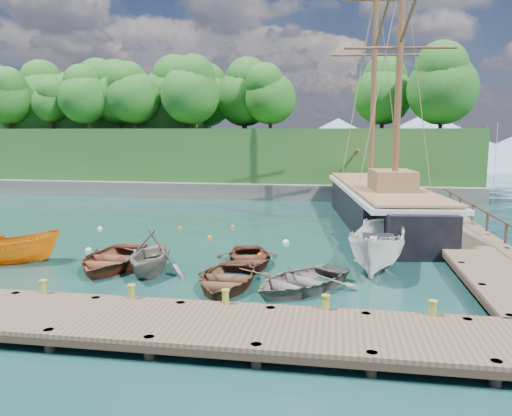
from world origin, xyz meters
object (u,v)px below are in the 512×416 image
(rowboat_4, at_px, (249,264))
(rowboat_1, at_px, (150,274))
(schooner, at_px, (380,207))
(cabin_boat_white, at_px, (378,270))
(rowboat_0, at_px, (113,267))
(rowboat_2, at_px, (226,287))
(rowboat_3, at_px, (300,290))
(motorboat_orange, at_px, (13,264))

(rowboat_4, bearing_deg, rowboat_1, -164.40)
(schooner, bearing_deg, cabin_boat_white, -101.77)
(rowboat_0, height_order, rowboat_2, rowboat_0)
(rowboat_1, distance_m, rowboat_4, 4.29)
(rowboat_3, xyz_separation_m, rowboat_4, (-2.47, 3.21, 0.00))
(rowboat_0, relative_size, schooner, 0.19)
(rowboat_1, bearing_deg, rowboat_4, 26.08)
(rowboat_2, relative_size, cabin_boat_white, 0.78)
(cabin_boat_white, xyz_separation_m, schooner, (0.95, 11.38, 1.03))
(rowboat_0, relative_size, rowboat_4, 1.23)
(rowboat_4, xyz_separation_m, cabin_boat_white, (5.50, -0.10, 0.00))
(rowboat_0, relative_size, motorboat_orange, 1.21)
(motorboat_orange, bearing_deg, rowboat_4, -104.66)
(rowboat_2, height_order, schooner, schooner)
(motorboat_orange, height_order, schooner, schooner)
(rowboat_3, relative_size, rowboat_4, 1.12)
(motorboat_orange, relative_size, cabin_boat_white, 0.73)
(motorboat_orange, bearing_deg, rowboat_1, -118.02)
(motorboat_orange, bearing_deg, rowboat_0, -111.25)
(motorboat_orange, bearing_deg, schooner, -75.96)
(rowboat_4, bearing_deg, rowboat_0, 180.00)
(rowboat_2, bearing_deg, rowboat_4, 86.37)
(rowboat_2, height_order, rowboat_3, rowboat_3)
(rowboat_3, distance_m, rowboat_4, 4.05)
(motorboat_orange, bearing_deg, rowboat_3, -120.73)
(rowboat_1, distance_m, cabin_boat_white, 9.44)
(rowboat_3, relative_size, schooner, 0.17)
(rowboat_2, relative_size, motorboat_orange, 1.07)
(rowboat_0, xyz_separation_m, rowboat_1, (1.97, -0.70, 0.00))
(rowboat_0, bearing_deg, rowboat_1, -21.25)
(rowboat_2, distance_m, motorboat_orange, 10.15)
(rowboat_2, bearing_deg, schooner, 66.29)
(cabin_boat_white, bearing_deg, rowboat_4, -168.64)
(motorboat_orange, bearing_deg, rowboat_2, -123.16)
(motorboat_orange, distance_m, cabin_boat_white, 15.85)
(rowboat_1, xyz_separation_m, schooner, (10.17, 13.40, 1.03))
(schooner, bearing_deg, rowboat_1, -134.18)
(rowboat_0, distance_m, rowboat_1, 2.09)
(cabin_boat_white, distance_m, schooner, 11.46)
(rowboat_4, relative_size, schooner, 0.15)
(rowboat_1, height_order, motorboat_orange, rowboat_1)
(rowboat_3, relative_size, cabin_boat_white, 0.80)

